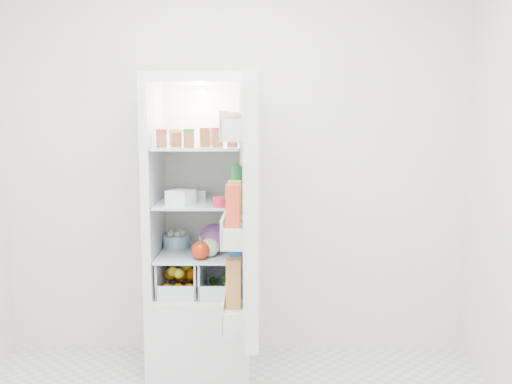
{
  "coord_description": "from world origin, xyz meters",
  "views": [
    {
      "loc": [
        0.17,
        -2.18,
        1.57
      ],
      "look_at": [
        0.14,
        0.95,
        1.15
      ],
      "focal_mm": 40.0,
      "sensor_mm": 36.0,
      "label": 1
    }
  ],
  "objects_px": {
    "red_cabbage": "(215,238)",
    "fridge_door": "(247,211)",
    "refrigerator": "(202,262)",
    "mushroom_bowl": "(176,241)"
  },
  "relations": [
    {
      "from": "red_cabbage",
      "to": "mushroom_bowl",
      "type": "xyz_separation_m",
      "value": [
        -0.25,
        0.15,
        -0.05
      ]
    },
    {
      "from": "fridge_door",
      "to": "mushroom_bowl",
      "type": "bearing_deg",
      "value": 34.26
    },
    {
      "from": "refrigerator",
      "to": "fridge_door",
      "type": "bearing_deg",
      "value": -64.95
    },
    {
      "from": "fridge_door",
      "to": "refrigerator",
      "type": "bearing_deg",
      "value": 25.56
    },
    {
      "from": "refrigerator",
      "to": "mushroom_bowl",
      "type": "height_order",
      "value": "refrigerator"
    },
    {
      "from": "refrigerator",
      "to": "red_cabbage",
      "type": "xyz_separation_m",
      "value": [
        0.09,
        -0.09,
        0.17
      ]
    },
    {
      "from": "red_cabbage",
      "to": "mushroom_bowl",
      "type": "distance_m",
      "value": 0.3
    },
    {
      "from": "red_cabbage",
      "to": "fridge_door",
      "type": "relative_size",
      "value": 0.14
    },
    {
      "from": "refrigerator",
      "to": "red_cabbage",
      "type": "height_order",
      "value": "refrigerator"
    },
    {
      "from": "red_cabbage",
      "to": "mushroom_bowl",
      "type": "relative_size",
      "value": 1.09
    }
  ]
}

